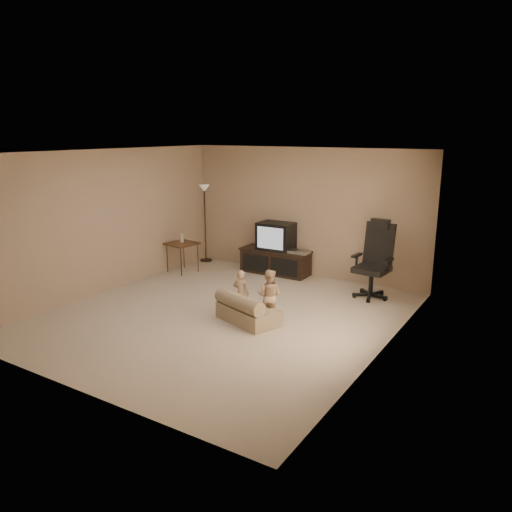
{
  "coord_description": "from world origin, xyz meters",
  "views": [
    {
      "loc": [
        4.28,
        -5.96,
        2.8
      ],
      "look_at": [
        0.21,
        0.6,
        0.86
      ],
      "focal_mm": 35.0,
      "sensor_mm": 36.0,
      "label": 1
    }
  ],
  "objects_px": {
    "toddler_right": "(269,295)",
    "side_table": "(182,244)",
    "child_sofa": "(246,311)",
    "office_chair": "(374,270)",
    "floor_lamp": "(205,206)",
    "tv_stand": "(276,253)",
    "toddler_left": "(241,293)"
  },
  "relations": [
    {
      "from": "office_chair",
      "to": "side_table",
      "type": "bearing_deg",
      "value": -167.11
    },
    {
      "from": "child_sofa",
      "to": "tv_stand",
      "type": "bearing_deg",
      "value": 128.32
    },
    {
      "from": "side_table",
      "to": "child_sofa",
      "type": "height_order",
      "value": "side_table"
    },
    {
      "from": "tv_stand",
      "to": "floor_lamp",
      "type": "relative_size",
      "value": 0.87
    },
    {
      "from": "child_sofa",
      "to": "toddler_right",
      "type": "height_order",
      "value": "toddler_right"
    },
    {
      "from": "office_chair",
      "to": "tv_stand",
      "type": "bearing_deg",
      "value": 174.93
    },
    {
      "from": "side_table",
      "to": "floor_lamp",
      "type": "relative_size",
      "value": 0.49
    },
    {
      "from": "toddler_left",
      "to": "toddler_right",
      "type": "relative_size",
      "value": 0.91
    },
    {
      "from": "office_chair",
      "to": "side_table",
      "type": "xyz_separation_m",
      "value": [
        -3.82,
        -0.52,
        0.1
      ]
    },
    {
      "from": "child_sofa",
      "to": "toddler_left",
      "type": "xyz_separation_m",
      "value": [
        -0.22,
        0.2,
        0.18
      ]
    },
    {
      "from": "tv_stand",
      "to": "office_chair",
      "type": "distance_m",
      "value": 2.19
    },
    {
      "from": "floor_lamp",
      "to": "tv_stand",
      "type": "bearing_deg",
      "value": -1.84
    },
    {
      "from": "side_table",
      "to": "child_sofa",
      "type": "distance_m",
      "value": 3.11
    },
    {
      "from": "side_table",
      "to": "toddler_right",
      "type": "height_order",
      "value": "side_table"
    },
    {
      "from": "toddler_right",
      "to": "tv_stand",
      "type": "bearing_deg",
      "value": -74.34
    },
    {
      "from": "tv_stand",
      "to": "floor_lamp",
      "type": "distance_m",
      "value": 1.98
    },
    {
      "from": "office_chair",
      "to": "side_table",
      "type": "distance_m",
      "value": 3.85
    },
    {
      "from": "tv_stand",
      "to": "side_table",
      "type": "xyz_separation_m",
      "value": [
        -1.66,
        -0.91,
        0.16
      ]
    },
    {
      "from": "side_table",
      "to": "toddler_left",
      "type": "bearing_deg",
      "value": -31.33
    },
    {
      "from": "tv_stand",
      "to": "toddler_left",
      "type": "height_order",
      "value": "tv_stand"
    },
    {
      "from": "toddler_left",
      "to": "toddler_right",
      "type": "distance_m",
      "value": 0.48
    },
    {
      "from": "toddler_right",
      "to": "floor_lamp",
      "type": "bearing_deg",
      "value": -50.01
    },
    {
      "from": "office_chair",
      "to": "toddler_left",
      "type": "bearing_deg",
      "value": -120.8
    },
    {
      "from": "tv_stand",
      "to": "toddler_right",
      "type": "height_order",
      "value": "tv_stand"
    },
    {
      "from": "toddler_left",
      "to": "side_table",
      "type": "bearing_deg",
      "value": -37.09
    },
    {
      "from": "child_sofa",
      "to": "side_table",
      "type": "bearing_deg",
      "value": 165.72
    },
    {
      "from": "office_chair",
      "to": "child_sofa",
      "type": "xyz_separation_m",
      "value": [
        -1.21,
        -2.17,
        -0.29
      ]
    },
    {
      "from": "toddler_right",
      "to": "side_table",
      "type": "bearing_deg",
      "value": -37.98
    },
    {
      "from": "side_table",
      "to": "office_chair",
      "type": "bearing_deg",
      "value": 7.71
    },
    {
      "from": "child_sofa",
      "to": "toddler_right",
      "type": "relative_size",
      "value": 1.32
    },
    {
      "from": "tv_stand",
      "to": "office_chair",
      "type": "bearing_deg",
      "value": -11.24
    },
    {
      "from": "side_table",
      "to": "toddler_left",
      "type": "relative_size",
      "value": 1.11
    }
  ]
}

